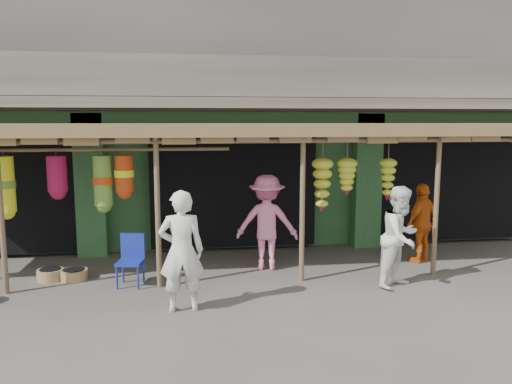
{
  "coord_description": "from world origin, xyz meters",
  "views": [
    {
      "loc": [
        -0.97,
        -8.64,
        2.83
      ],
      "look_at": [
        0.34,
        1.0,
        1.45
      ],
      "focal_mm": 35.0,
      "sensor_mm": 36.0,
      "label": 1
    }
  ],
  "objects": [
    {
      "name": "ground",
      "position": [
        0.0,
        0.0,
        0.0
      ],
      "size": [
        80.0,
        80.0,
        0.0
      ],
      "primitive_type": "plane",
      "color": "#514C47",
      "rests_on": "ground"
    },
    {
      "name": "building",
      "position": [
        -0.0,
        4.87,
        3.37
      ],
      "size": [
        16.4,
        6.8,
        7.0
      ],
      "color": "gray",
      "rests_on": "ground"
    },
    {
      "name": "awning",
      "position": [
        -0.16,
        0.8,
        2.57
      ],
      "size": [
        14.0,
        2.7,
        2.79
      ],
      "color": "brown",
      "rests_on": "ground"
    },
    {
      "name": "blue_chair",
      "position": [
        -1.99,
        -0.01,
        0.5
      ],
      "size": [
        0.49,
        0.5,
        0.89
      ],
      "rotation": [
        0.0,
        0.0,
        -0.17
      ],
      "color": "#17299B",
      "rests_on": "ground"
    },
    {
      "name": "basket_left",
      "position": [
        -3.47,
        0.46,
        0.1
      ],
      "size": [
        0.53,
        0.53,
        0.19
      ],
      "primitive_type": "cylinder",
      "rotation": [
        0.0,
        0.0,
        -0.16
      ],
      "color": "olive",
      "rests_on": "ground"
    },
    {
      "name": "basket_mid",
      "position": [
        -3.05,
        0.41,
        0.09
      ],
      "size": [
        0.53,
        0.53,
        0.18
      ],
      "primitive_type": "cylinder",
      "rotation": [
        0.0,
        0.0,
        0.12
      ],
      "color": "olive",
      "rests_on": "ground"
    },
    {
      "name": "person_front",
      "position": [
        -1.1,
        -1.34,
        0.92
      ],
      "size": [
        0.68,
        0.45,
        1.84
      ],
      "primitive_type": "imported",
      "rotation": [
        0.0,
        0.0,
        3.16
      ],
      "color": "white",
      "rests_on": "ground"
    },
    {
      "name": "person_right",
      "position": [
        2.61,
        -0.72,
        0.87
      ],
      "size": [
        1.08,
        1.03,
        1.75
      ],
      "primitive_type": "imported",
      "rotation": [
        0.0,
        0.0,
        0.61
      ],
      "color": "white",
      "rests_on": "ground"
    },
    {
      "name": "person_vendor",
      "position": [
        3.68,
        0.67,
        0.8
      ],
      "size": [
        1.01,
        0.82,
        1.61
      ],
      "primitive_type": "imported",
      "rotation": [
        0.0,
        0.0,
        3.69
      ],
      "color": "orange",
      "rests_on": "ground"
    },
    {
      "name": "person_shopper",
      "position": [
        0.5,
        0.62,
        0.91
      ],
      "size": [
        1.3,
        0.92,
        1.83
      ],
      "primitive_type": "imported",
      "rotation": [
        0.0,
        0.0,
        2.92
      ],
      "color": "pink",
      "rests_on": "ground"
    }
  ]
}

